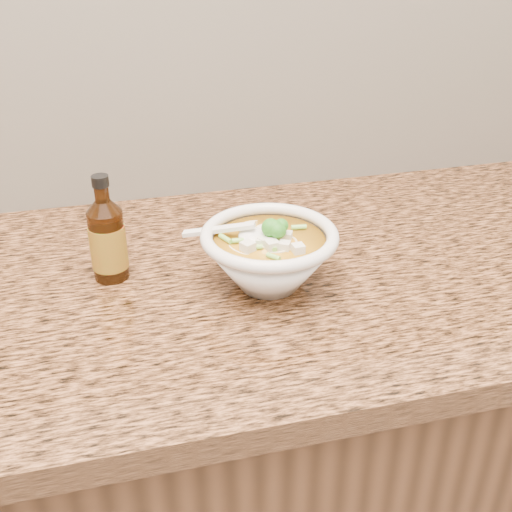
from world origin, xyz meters
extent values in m
cube|color=beige|center=(0.00, 1.99, 1.15)|extent=(4.00, 0.02, 0.50)
cube|color=black|center=(0.00, 1.68, 0.43)|extent=(4.00, 0.65, 0.86)
cube|color=#985E37|center=(0.00, 1.68, 0.88)|extent=(4.00, 0.68, 0.04)
cylinder|color=white|center=(0.19, 1.62, 0.90)|extent=(0.08, 0.08, 0.01)
torus|color=white|center=(0.19, 1.62, 0.98)|extent=(0.20, 0.20, 0.02)
torus|color=beige|center=(0.19, 1.62, 0.98)|extent=(0.08, 0.08, 0.00)
torus|color=beige|center=(0.18, 1.60, 0.97)|extent=(0.14, 0.14, 0.00)
torus|color=beige|center=(0.20, 1.61, 0.97)|extent=(0.05, 0.05, 0.00)
torus|color=beige|center=(0.21, 1.64, 0.97)|extent=(0.14, 0.14, 0.00)
torus|color=beige|center=(0.21, 1.64, 0.97)|extent=(0.12, 0.12, 0.00)
torus|color=beige|center=(0.18, 1.61, 0.97)|extent=(0.10, 0.10, 0.00)
torus|color=beige|center=(0.18, 1.61, 0.97)|extent=(0.12, 0.12, 0.00)
torus|color=beige|center=(0.19, 1.60, 0.96)|extent=(0.08, 0.08, 0.00)
torus|color=beige|center=(0.18, 1.61, 0.96)|extent=(0.07, 0.07, 0.00)
torus|color=beige|center=(0.20, 1.62, 0.96)|extent=(0.12, 0.12, 0.00)
cube|color=silver|center=(0.14, 1.62, 0.98)|extent=(0.02, 0.02, 0.01)
cube|color=silver|center=(0.17, 1.63, 0.98)|extent=(0.02, 0.02, 0.02)
cube|color=silver|center=(0.24, 1.60, 0.98)|extent=(0.02, 0.02, 0.01)
cube|color=silver|center=(0.23, 1.63, 0.98)|extent=(0.02, 0.02, 0.02)
cube|color=silver|center=(0.21, 1.64, 0.98)|extent=(0.02, 0.02, 0.01)
cube|color=silver|center=(0.18, 1.63, 0.98)|extent=(0.02, 0.02, 0.01)
cube|color=silver|center=(0.14, 1.61, 0.98)|extent=(0.02, 0.02, 0.01)
cube|color=silver|center=(0.18, 1.65, 0.98)|extent=(0.02, 0.02, 0.01)
cube|color=silver|center=(0.21, 1.61, 0.98)|extent=(0.02, 0.02, 0.02)
ellipsoid|color=#196014|center=(0.19, 1.61, 0.99)|extent=(0.04, 0.04, 0.03)
cylinder|color=#87D552|center=(0.21, 1.65, 0.98)|extent=(0.02, 0.02, 0.01)
cylinder|color=#87D552|center=(0.15, 1.62, 0.98)|extent=(0.02, 0.02, 0.01)
cylinder|color=#87D552|center=(0.23, 1.58, 0.98)|extent=(0.02, 0.02, 0.01)
cylinder|color=#87D552|center=(0.24, 1.64, 0.98)|extent=(0.02, 0.01, 0.01)
cylinder|color=#87D552|center=(0.24, 1.62, 0.98)|extent=(0.02, 0.02, 0.01)
cylinder|color=#87D552|center=(0.17, 1.65, 0.98)|extent=(0.02, 0.02, 0.01)
cylinder|color=#87D552|center=(0.19, 1.65, 0.98)|extent=(0.02, 0.01, 0.01)
ellipsoid|color=white|center=(0.17, 1.63, 0.98)|extent=(0.05, 0.05, 0.02)
cube|color=white|center=(0.12, 1.65, 0.99)|extent=(0.10, 0.05, 0.03)
cylinder|color=#391B07|center=(-0.04, 1.70, 0.95)|extent=(0.07, 0.07, 0.11)
cylinder|color=#391B07|center=(-0.04, 1.70, 1.04)|extent=(0.03, 0.03, 0.02)
cylinder|color=black|center=(-0.04, 1.70, 1.06)|extent=(0.03, 0.03, 0.02)
cylinder|color=red|center=(-0.04, 1.70, 0.95)|extent=(0.07, 0.07, 0.07)
camera|label=1|loc=(-0.03, 0.84, 1.41)|focal=45.00mm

